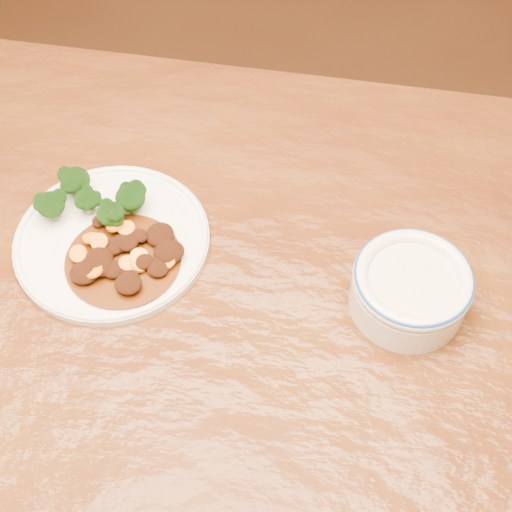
% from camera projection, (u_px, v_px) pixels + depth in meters
% --- Properties ---
extents(dining_table, '(1.60, 1.08, 0.75)m').
position_uv_depth(dining_table, '(185.00, 359.00, 0.87)').
color(dining_table, '#552E0F').
rests_on(dining_table, ground).
extents(dinner_plate, '(0.24, 0.24, 0.01)m').
position_uv_depth(dinner_plate, '(112.00, 239.00, 0.86)').
color(dinner_plate, white).
rests_on(dinner_plate, dining_table).
extents(broccoli_florets, '(0.12, 0.08, 0.04)m').
position_uv_depth(broccoli_florets, '(91.00, 198.00, 0.87)').
color(broccoli_florets, '#6A984E').
rests_on(broccoli_florets, dinner_plate).
extents(mince_stew, '(0.14, 0.14, 0.02)m').
position_uv_depth(mince_stew, '(129.00, 257.00, 0.83)').
color(mince_stew, '#4B2008').
rests_on(mince_stew, dinner_plate).
extents(dip_bowl, '(0.13, 0.13, 0.06)m').
position_uv_depth(dip_bowl, '(410.00, 288.00, 0.79)').
color(dip_bowl, beige).
rests_on(dip_bowl, dining_table).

